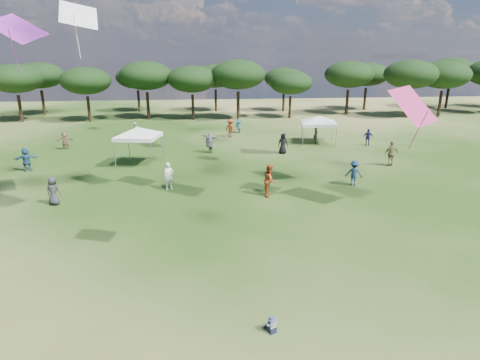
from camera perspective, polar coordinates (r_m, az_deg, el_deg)
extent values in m
cylinder|color=black|center=(57.46, -28.78, 8.88)|extent=(0.38, 0.38, 3.32)
ellipsoid|color=black|center=(57.18, -29.31, 12.48)|extent=(6.44, 6.44, 3.47)
cylinder|color=black|center=(54.19, -20.70, 9.41)|extent=(0.36, 0.36, 3.14)
ellipsoid|color=black|center=(53.90, -21.09, 13.04)|extent=(6.11, 6.11, 3.29)
cylinder|color=black|center=(54.40, -12.95, 10.26)|extent=(0.40, 0.40, 3.46)
ellipsoid|color=black|center=(54.11, -13.22, 14.27)|extent=(6.73, 6.73, 3.63)
cylinder|color=black|center=(52.92, -6.71, 10.25)|extent=(0.37, 0.37, 3.21)
ellipsoid|color=black|center=(52.62, -6.85, 14.07)|extent=(6.24, 6.24, 3.36)
cylinder|color=black|center=(52.76, -0.27, 10.54)|extent=(0.41, 0.41, 3.56)
ellipsoid|color=black|center=(52.45, -0.27, 14.79)|extent=(6.91, 6.91, 3.73)
cylinder|color=black|center=(54.31, 7.11, 10.24)|extent=(0.33, 0.33, 2.88)
ellipsoid|color=black|center=(54.03, 7.24, 13.58)|extent=(5.60, 5.60, 3.02)
cylinder|color=black|center=(59.24, 14.98, 10.64)|extent=(0.39, 0.39, 3.44)
ellipsoid|color=black|center=(58.96, 15.27, 14.29)|extent=(6.69, 6.69, 3.60)
cylinder|color=black|center=(58.57, 22.69, 9.89)|extent=(0.40, 0.40, 3.53)
ellipsoid|color=black|center=(58.30, 23.13, 13.67)|extent=(6.86, 6.86, 3.70)
cylinder|color=black|center=(61.42, 26.54, 9.67)|extent=(0.40, 0.40, 3.47)
ellipsoid|color=black|center=(61.15, 27.03, 13.19)|extent=(6.74, 6.74, 3.63)
cylinder|color=black|center=(63.37, -26.19, 9.85)|extent=(0.39, 0.39, 3.37)
ellipsoid|color=black|center=(63.12, -26.64, 13.17)|extent=(6.54, 6.54, 3.53)
cylinder|color=black|center=(62.08, -14.20, 10.82)|extent=(0.36, 0.36, 3.11)
ellipsoid|color=black|center=(61.83, -14.44, 13.97)|extent=(6.05, 6.05, 3.26)
cylinder|color=black|center=(60.85, -3.46, 11.22)|extent=(0.37, 0.37, 3.20)
ellipsoid|color=black|center=(60.59, -3.52, 14.54)|extent=(6.21, 6.21, 3.35)
cylinder|color=black|center=(61.06, 6.20, 11.08)|extent=(0.34, 0.34, 2.99)
ellipsoid|color=black|center=(60.80, 6.30, 14.17)|extent=(5.81, 5.81, 3.13)
cylinder|color=black|center=(65.40, 17.34, 10.96)|extent=(0.38, 0.38, 3.31)
ellipsoid|color=black|center=(65.15, 17.63, 14.13)|extent=(6.43, 6.43, 3.47)
cylinder|color=black|center=(72.26, 27.39, 10.49)|extent=(0.42, 0.42, 3.64)
ellipsoid|color=black|center=(72.03, 27.84, 13.63)|extent=(7.06, 7.06, 3.81)
cylinder|color=gray|center=(30.25, -17.42, 3.46)|extent=(0.06, 0.06, 2.23)
cylinder|color=gray|center=(29.26, -12.51, 3.40)|extent=(0.06, 0.06, 2.23)
cylinder|color=gray|center=(32.70, -15.54, 4.61)|extent=(0.06, 0.06, 2.23)
cylinder|color=gray|center=(31.78, -10.95, 4.58)|extent=(0.06, 0.06, 2.23)
cube|color=white|center=(30.75, -14.25, 5.97)|extent=(3.46, 3.46, 0.25)
pyramid|color=white|center=(30.62, -14.35, 7.30)|extent=(5.73, 5.73, 0.60)
cylinder|color=gray|center=(37.13, 8.95, 6.22)|extent=(0.06, 0.06, 1.91)
cylinder|color=gray|center=(37.41, 13.52, 6.04)|extent=(0.06, 0.06, 1.91)
cylinder|color=gray|center=(40.04, 8.75, 7.02)|extent=(0.06, 0.06, 1.91)
cylinder|color=gray|center=(40.30, 13.00, 6.85)|extent=(0.06, 0.06, 1.91)
cube|color=white|center=(38.54, 11.14, 7.87)|extent=(3.73, 3.73, 0.25)
pyramid|color=white|center=(38.43, 11.20, 8.94)|extent=(6.23, 6.23, 0.60)
cube|color=black|center=(12.79, 4.55, -20.44)|extent=(0.29, 0.29, 0.17)
cube|color=black|center=(12.88, 3.83, -20.34)|extent=(0.15, 0.21, 0.09)
cube|color=black|center=(12.95, 4.40, -20.12)|extent=(0.15, 0.21, 0.09)
cube|color=white|center=(12.67, 4.57, -19.79)|extent=(0.25, 0.22, 0.22)
cylinder|color=white|center=(12.65, 3.88, -19.85)|extent=(0.15, 0.22, 0.13)
cylinder|color=white|center=(12.78, 4.93, -19.46)|extent=(0.15, 0.22, 0.13)
sphere|color=#E0B293|center=(12.59, 4.59, -19.25)|extent=(0.15, 0.15, 0.15)
cone|color=#4860A9|center=(12.57, 4.60, -19.12)|extent=(0.25, 0.25, 0.02)
cylinder|color=#4860A9|center=(12.55, 4.60, -18.99)|extent=(0.16, 0.16, 0.06)
imported|color=#2A567F|center=(32.36, -28.12, 2.62)|extent=(1.69, 1.06, 1.74)
imported|color=#19154C|center=(38.80, 17.75, 5.81)|extent=(0.98, 0.73, 1.55)
imported|color=#835C47|center=(38.53, -23.65, 5.19)|extent=(1.59, 0.73, 1.65)
imported|color=#9D401A|center=(23.48, 4.28, -0.03)|extent=(0.98, 1.11, 1.90)
imported|color=olive|center=(31.90, 20.73, 3.52)|extent=(1.14, 0.53, 1.91)
imported|color=white|center=(24.96, -10.08, 0.56)|extent=(0.75, 0.67, 1.71)
imported|color=maroon|center=(40.95, -1.36, 7.40)|extent=(1.35, 1.32, 1.86)
imported|color=white|center=(40.98, -14.69, 6.76)|extent=(0.72, 0.89, 1.72)
imported|color=navy|center=(43.22, -0.21, 7.75)|extent=(1.38, 1.99, 1.60)
imported|color=#525157|center=(34.08, -4.34, 5.29)|extent=(1.95, 1.97, 1.77)
imported|color=#2C2D31|center=(24.30, -25.04, -1.42)|extent=(0.89, 0.69, 1.61)
imported|color=#303035|center=(38.81, 10.74, 6.50)|extent=(0.58, 0.74, 1.78)
imported|color=black|center=(33.98, 6.13, 5.17)|extent=(1.00, 0.85, 1.73)
imported|color=navy|center=(26.38, 15.89, 0.97)|extent=(1.20, 0.95, 1.62)
plane|color=#B32C66|center=(22.03, 23.39, 9.68)|extent=(3.07, 2.58, 1.89)
plane|color=purple|center=(22.02, -29.14, 18.30)|extent=(2.87, 2.50, 1.63)
plane|color=white|center=(21.62, -22.00, 20.94)|extent=(2.40, 2.47, 1.50)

